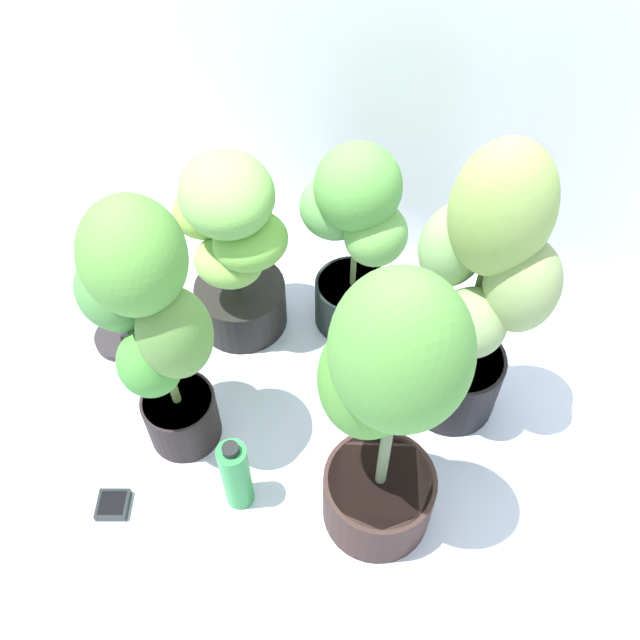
{
  "coord_description": "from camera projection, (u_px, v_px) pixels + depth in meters",
  "views": [
    {
      "loc": [
        0.46,
        -0.76,
        1.66
      ],
      "look_at": [
        0.01,
        0.21,
        0.33
      ],
      "focal_mm": 37.86,
      "sensor_mm": 36.0,
      "label": 1
    }
  ],
  "objects": [
    {
      "name": "ground_plane",
      "position": [
        285.0,
        449.0,
        1.85
      ],
      "size": [
        8.0,
        8.0,
        0.0
      ],
      "primitive_type": "plane",
      "color": "silver",
      "rests_on": "ground"
    },
    {
      "name": "potted_plant_back_right",
      "position": [
        479.0,
        296.0,
        1.58
      ],
      "size": [
        0.39,
        0.28,
        0.89
      ],
      "color": "black",
      "rests_on": "ground"
    },
    {
      "name": "potted_plant_front_right",
      "position": [
        385.0,
        408.0,
        1.36
      ],
      "size": [
        0.34,
        0.3,
        0.88
      ],
      "color": "#31201C",
      "rests_on": "ground"
    },
    {
      "name": "potted_plant_front_left",
      "position": [
        150.0,
        321.0,
        1.49
      ],
      "size": [
        0.41,
        0.33,
        0.83
      ],
      "color": "black",
      "rests_on": "ground"
    },
    {
      "name": "potted_plant_back_left",
      "position": [
        233.0,
        246.0,
        1.87
      ],
      "size": [
        0.42,
        0.38,
        0.61
      ],
      "color": "black",
      "rests_on": "ground"
    },
    {
      "name": "potted_plant_back_center",
      "position": [
        354.0,
        233.0,
        1.85
      ],
      "size": [
        0.37,
        0.3,
        0.65
      ],
      "color": "black",
      "rests_on": "ground"
    },
    {
      "name": "hygrometer_box",
      "position": [
        113.0,
        505.0,
        1.73
      ],
      "size": [
        0.11,
        0.11,
        0.03
      ],
      "rotation": [
        0.0,
        0.0,
        -1.14
      ],
      "color": "black",
      "rests_on": "ground"
    },
    {
      "name": "floor_fan",
      "position": [
        105.0,
        283.0,
        1.89
      ],
      "size": [
        0.26,
        0.26,
        0.38
      ],
      "rotation": [
        0.0,
        0.0,
        -2.38
      ],
      "color": "#282427",
      "rests_on": "ground"
    },
    {
      "name": "nutrient_bottle",
      "position": [
        236.0,
        475.0,
        1.66
      ],
      "size": [
        0.07,
        0.07,
        0.27
      ],
      "color": "#298C3F",
      "rests_on": "ground"
    }
  ]
}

